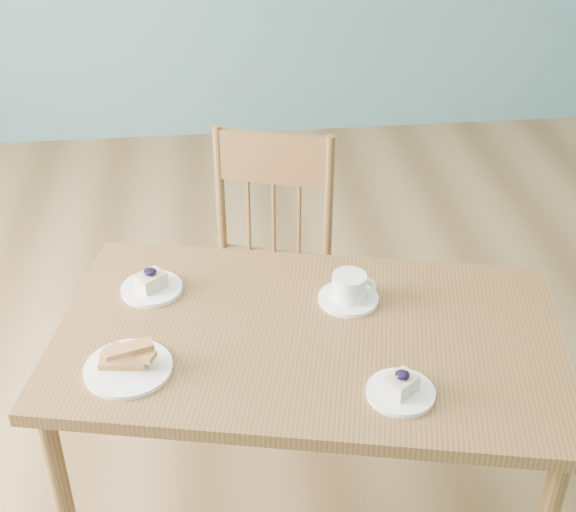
{
  "coord_description": "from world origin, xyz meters",
  "views": [
    {
      "loc": [
        -0.12,
        -1.68,
        1.88
      ],
      "look_at": [
        0.05,
        -0.11,
        0.85
      ],
      "focal_mm": 50.0,
      "sensor_mm": 36.0,
      "label": 1
    }
  ],
  "objects_px": {
    "coffee_cup": "(349,290)",
    "biscotti_plate": "(128,364)",
    "dining_chair": "(265,268)",
    "dining_table": "(308,353)",
    "cheesecake_plate_far": "(151,285)",
    "cheesecake_plate_near": "(401,389)"
  },
  "relations": [
    {
      "from": "coffee_cup",
      "to": "biscotti_plate",
      "type": "xyz_separation_m",
      "value": [
        -0.55,
        -0.21,
        -0.01
      ]
    },
    {
      "from": "cheesecake_plate_far",
      "to": "coffee_cup",
      "type": "height_order",
      "value": "coffee_cup"
    },
    {
      "from": "dining_chair",
      "to": "cheesecake_plate_near",
      "type": "xyz_separation_m",
      "value": [
        0.23,
        -0.85,
        0.23
      ]
    },
    {
      "from": "dining_chair",
      "to": "dining_table",
      "type": "bearing_deg",
      "value": -66.66
    },
    {
      "from": "cheesecake_plate_far",
      "to": "biscotti_plate",
      "type": "distance_m",
      "value": 0.31
    },
    {
      "from": "dining_chair",
      "to": "cheesecake_plate_near",
      "type": "relative_size",
      "value": 5.66
    },
    {
      "from": "biscotti_plate",
      "to": "coffee_cup",
      "type": "bearing_deg",
      "value": 21.23
    },
    {
      "from": "dining_table",
      "to": "biscotti_plate",
      "type": "xyz_separation_m",
      "value": [
        -0.43,
        -0.09,
        0.09
      ]
    },
    {
      "from": "dining_table",
      "to": "biscotti_plate",
      "type": "relative_size",
      "value": 6.68
    },
    {
      "from": "coffee_cup",
      "to": "biscotti_plate",
      "type": "bearing_deg",
      "value": -152.14
    },
    {
      "from": "dining_table",
      "to": "dining_chair",
      "type": "relative_size",
      "value": 1.56
    },
    {
      "from": "cheesecake_plate_near",
      "to": "dining_table",
      "type": "bearing_deg",
      "value": 126.06
    },
    {
      "from": "cheesecake_plate_near",
      "to": "biscotti_plate",
      "type": "distance_m",
      "value": 0.62
    },
    {
      "from": "biscotti_plate",
      "to": "dining_table",
      "type": "bearing_deg",
      "value": 12.17
    },
    {
      "from": "cheesecake_plate_far",
      "to": "coffee_cup",
      "type": "bearing_deg",
      "value": -10.97
    },
    {
      "from": "dining_chair",
      "to": "cheesecake_plate_far",
      "type": "relative_size",
      "value": 5.4
    },
    {
      "from": "biscotti_plate",
      "to": "cheesecake_plate_near",
      "type": "bearing_deg",
      "value": -13.62
    },
    {
      "from": "cheesecake_plate_far",
      "to": "dining_table",
      "type": "bearing_deg",
      "value": -29.58
    },
    {
      "from": "cheesecake_plate_far",
      "to": "biscotti_plate",
      "type": "height_order",
      "value": "cheesecake_plate_far"
    },
    {
      "from": "dining_table",
      "to": "coffee_cup",
      "type": "xyz_separation_m",
      "value": [
        0.12,
        0.12,
        0.1
      ]
    },
    {
      "from": "dining_table",
      "to": "cheesecake_plate_near",
      "type": "height_order",
      "value": "cheesecake_plate_near"
    },
    {
      "from": "cheesecake_plate_near",
      "to": "coffee_cup",
      "type": "distance_m",
      "value": 0.36
    }
  ]
}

